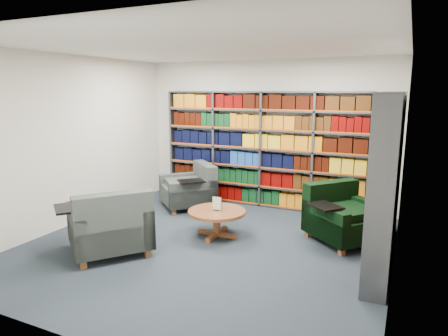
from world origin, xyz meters
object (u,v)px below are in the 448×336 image
at_px(chair_teal_left, 192,190).
at_px(coffee_table, 217,216).
at_px(chair_teal_front, 111,228).
at_px(chair_green_right, 341,218).

distance_m(chair_teal_left, coffee_table, 1.70).
height_order(chair_teal_front, coffee_table, chair_teal_front).
bearing_deg(chair_teal_front, chair_green_right, 34.19).
bearing_deg(chair_teal_front, coffee_table, 49.63).
relative_size(chair_green_right, coffee_table, 1.48).
distance_m(chair_green_right, coffee_table, 1.89).
bearing_deg(coffee_table, chair_green_right, 21.18).
height_order(chair_teal_left, coffee_table, chair_teal_left).
bearing_deg(chair_green_right, chair_teal_front, -145.81).
bearing_deg(chair_teal_left, chair_teal_front, -87.32).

